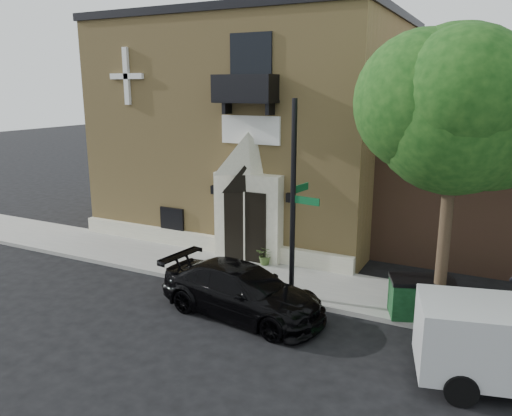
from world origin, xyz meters
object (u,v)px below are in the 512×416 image
Objects in this scene: black_sedan at (242,291)px; street_sign at (294,201)px; fire_hydrant at (400,305)px; dumpster at (421,297)px.

street_sign reaches higher than black_sedan.
street_sign is 4.15m from fire_hydrant.
black_sedan is 2.59× the size of dumpster.
dumpster is at bearing 14.40° from street_sign.
black_sedan reaches higher than fire_hydrant.
dumpster is (4.63, 1.88, -0.01)m from black_sedan.
black_sedan is 0.84× the size of street_sign.
dumpster reaches higher than fire_hydrant.
street_sign is 8.50× the size of fire_hydrant.
fire_hydrant is (3.20, 0.11, -2.64)m from street_sign.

